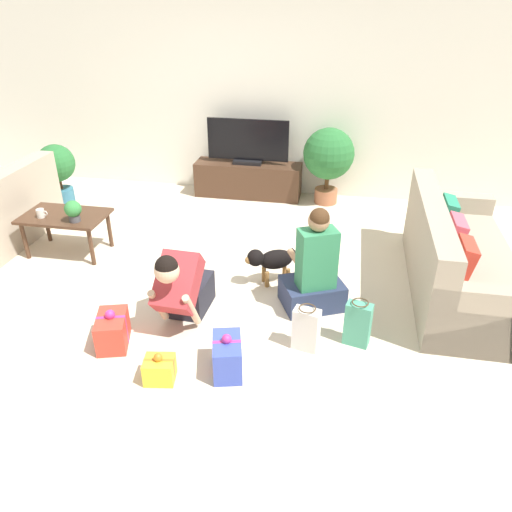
{
  "coord_description": "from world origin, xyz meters",
  "views": [
    {
      "loc": [
        1.35,
        -3.95,
        2.56
      ],
      "look_at": [
        0.63,
        -0.15,
        0.45
      ],
      "focal_mm": 35.0,
      "sensor_mm": 36.0,
      "label": 1
    }
  ],
  "objects_px": {
    "dog": "(270,260)",
    "sofa_right": "(456,262)",
    "gift_bag_b": "(358,324)",
    "potted_plant_corner_left": "(57,169)",
    "person_sitting": "(314,273)",
    "gift_box_b": "(227,356)",
    "gift_bag_a": "(306,329)",
    "person_kneeling": "(183,287)",
    "mug": "(41,213)",
    "gift_box_c": "(159,369)",
    "potted_plant_back_right": "(329,156)",
    "tv_console": "(248,180)",
    "tabletop_plant": "(73,210)",
    "coffee_table": "(65,220)",
    "gift_box_a": "(113,330)",
    "tv": "(248,144)"
  },
  "relations": [
    {
      "from": "person_sitting",
      "to": "dog",
      "type": "bearing_deg",
      "value": -61.39
    },
    {
      "from": "gift_box_c",
      "to": "mug",
      "type": "xyz_separation_m",
      "value": [
        -1.85,
        1.61,
        0.39
      ]
    },
    {
      "from": "tv",
      "to": "mug",
      "type": "relative_size",
      "value": 8.98
    },
    {
      "from": "sofa_right",
      "to": "tabletop_plant",
      "type": "height_order",
      "value": "sofa_right"
    },
    {
      "from": "gift_bag_a",
      "to": "gift_box_a",
      "type": "bearing_deg",
      "value": -171.3
    },
    {
      "from": "potted_plant_corner_left",
      "to": "gift_box_c",
      "type": "xyz_separation_m",
      "value": [
        2.41,
        -2.91,
        -0.4
      ]
    },
    {
      "from": "tv_console",
      "to": "gift_box_b",
      "type": "bearing_deg",
      "value": -80.98
    },
    {
      "from": "gift_box_a",
      "to": "tabletop_plant",
      "type": "height_order",
      "value": "tabletop_plant"
    },
    {
      "from": "tv_console",
      "to": "gift_box_c",
      "type": "distance_m",
      "value": 3.7
    },
    {
      "from": "tv_console",
      "to": "potted_plant_back_right",
      "type": "relative_size",
      "value": 1.44
    },
    {
      "from": "tv_console",
      "to": "tabletop_plant",
      "type": "bearing_deg",
      "value": -122.93
    },
    {
      "from": "gift_bag_b",
      "to": "tabletop_plant",
      "type": "xyz_separation_m",
      "value": [
        -2.87,
        0.89,
        0.37
      ]
    },
    {
      "from": "gift_bag_a",
      "to": "mug",
      "type": "height_order",
      "value": "mug"
    },
    {
      "from": "person_sitting",
      "to": "gift_box_c",
      "type": "distance_m",
      "value": 1.56
    },
    {
      "from": "potted_plant_corner_left",
      "to": "tabletop_plant",
      "type": "bearing_deg",
      "value": -54.12
    },
    {
      "from": "sofa_right",
      "to": "potted_plant_back_right",
      "type": "xyz_separation_m",
      "value": [
        -1.31,
        1.96,
        0.33
      ]
    },
    {
      "from": "gift_bag_a",
      "to": "potted_plant_corner_left",
      "type": "bearing_deg",
      "value": 145.59
    },
    {
      "from": "person_sitting",
      "to": "coffee_table",
      "type": "bearing_deg",
      "value": -36.94
    },
    {
      "from": "dog",
      "to": "gift_bag_b",
      "type": "xyz_separation_m",
      "value": [
        0.83,
        -0.79,
        -0.06
      ]
    },
    {
      "from": "person_sitting",
      "to": "tabletop_plant",
      "type": "height_order",
      "value": "person_sitting"
    },
    {
      "from": "gift_box_b",
      "to": "mug",
      "type": "bearing_deg",
      "value": 148.26
    },
    {
      "from": "sofa_right",
      "to": "gift_box_b",
      "type": "bearing_deg",
      "value": 129.74
    },
    {
      "from": "person_sitting",
      "to": "tabletop_plant",
      "type": "distance_m",
      "value": 2.52
    },
    {
      "from": "person_sitting",
      "to": "gift_box_a",
      "type": "relative_size",
      "value": 2.41
    },
    {
      "from": "person_sitting",
      "to": "gift_box_b",
      "type": "relative_size",
      "value": 2.53
    },
    {
      "from": "potted_plant_corner_left",
      "to": "person_sitting",
      "type": "relative_size",
      "value": 0.83
    },
    {
      "from": "dog",
      "to": "sofa_right",
      "type": "bearing_deg",
      "value": 70.25
    },
    {
      "from": "potted_plant_back_right",
      "to": "tv_console",
      "type": "bearing_deg",
      "value": 177.3
    },
    {
      "from": "coffee_table",
      "to": "gift_box_c",
      "type": "xyz_separation_m",
      "value": [
        1.66,
        -1.72,
        -0.29
      ]
    },
    {
      "from": "tv",
      "to": "dog",
      "type": "height_order",
      "value": "tv"
    },
    {
      "from": "person_sitting",
      "to": "mug",
      "type": "distance_m",
      "value": 2.9
    },
    {
      "from": "gift_box_b",
      "to": "gift_bag_a",
      "type": "relative_size",
      "value": 0.99
    },
    {
      "from": "gift_bag_a",
      "to": "gift_bag_b",
      "type": "distance_m",
      "value": 0.42
    },
    {
      "from": "coffee_table",
      "to": "gift_box_a",
      "type": "bearing_deg",
      "value": -50.54
    },
    {
      "from": "potted_plant_back_right",
      "to": "person_sitting",
      "type": "relative_size",
      "value": 1.02
    },
    {
      "from": "dog",
      "to": "gift_box_c",
      "type": "bearing_deg",
      "value": -47.87
    },
    {
      "from": "person_kneeling",
      "to": "coffee_table",
      "type": "bearing_deg",
      "value": 151.72
    },
    {
      "from": "person_kneeling",
      "to": "gift_bag_a",
      "type": "relative_size",
      "value": 2.05
    },
    {
      "from": "gift_box_a",
      "to": "mug",
      "type": "xyz_separation_m",
      "value": [
        -1.34,
        1.29,
        0.35
      ]
    },
    {
      "from": "dog",
      "to": "gift_box_b",
      "type": "xyz_separation_m",
      "value": [
        -0.11,
        -1.3,
        -0.12
      ]
    },
    {
      "from": "potted_plant_corner_left",
      "to": "person_kneeling",
      "type": "distance_m",
      "value": 3.21
    },
    {
      "from": "coffee_table",
      "to": "gift_box_b",
      "type": "distance_m",
      "value": 2.63
    },
    {
      "from": "potted_plant_corner_left",
      "to": "mug",
      "type": "bearing_deg",
      "value": -66.46
    },
    {
      "from": "coffee_table",
      "to": "tv",
      "type": "bearing_deg",
      "value": 51.71
    },
    {
      "from": "potted_plant_back_right",
      "to": "potted_plant_corner_left",
      "type": "distance_m",
      "value": 3.47
    },
    {
      "from": "gift_box_a",
      "to": "tabletop_plant",
      "type": "relative_size",
      "value": 1.81
    },
    {
      "from": "sofa_right",
      "to": "tabletop_plant",
      "type": "relative_size",
      "value": 9.24
    },
    {
      "from": "gift_bag_b",
      "to": "gift_box_c",
      "type": "bearing_deg",
      "value": -153.65
    },
    {
      "from": "potted_plant_corner_left",
      "to": "coffee_table",
      "type": "bearing_deg",
      "value": -57.52
    },
    {
      "from": "person_kneeling",
      "to": "gift_box_b",
      "type": "bearing_deg",
      "value": -44.78
    }
  ]
}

